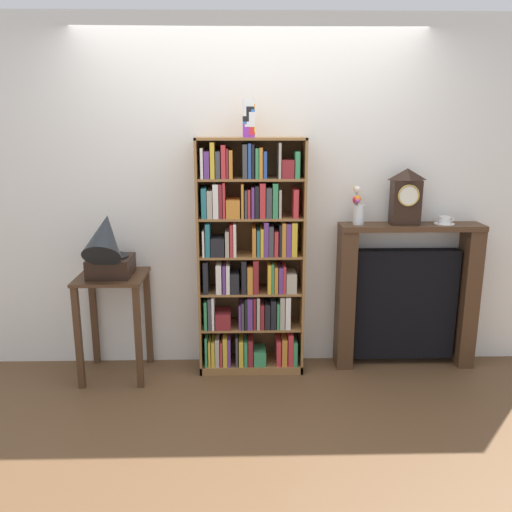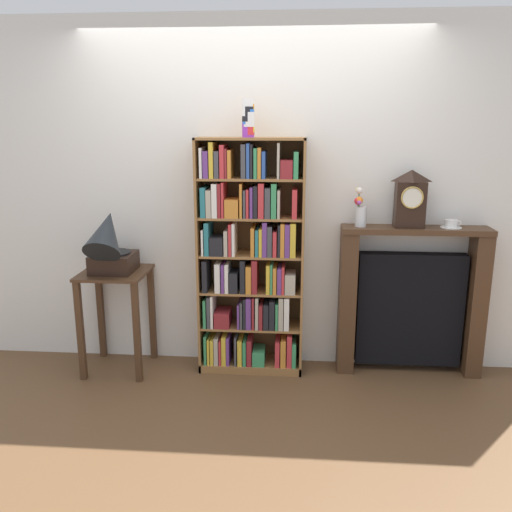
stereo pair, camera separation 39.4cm
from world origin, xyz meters
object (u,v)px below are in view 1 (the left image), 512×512
(gramophone, at_px, (107,247))
(flower_vase, at_px, (358,208))
(bookshelf, at_px, (250,263))
(fireplace_mantel, at_px, (406,297))
(teacup_with_saucer, at_px, (445,221))
(side_table_left, at_px, (114,304))
(cup_stack, at_px, (249,118))
(mantel_clock, at_px, (406,197))

(gramophone, distance_m, flower_vase, 1.82)
(bookshelf, height_order, fireplace_mantel, bookshelf)
(teacup_with_saucer, bearing_deg, flower_vase, -179.93)
(bookshelf, relative_size, side_table_left, 2.25)
(side_table_left, distance_m, gramophone, 0.46)
(fireplace_mantel, distance_m, teacup_with_saucer, 0.64)
(cup_stack, bearing_deg, side_table_left, -177.14)
(bookshelf, height_order, side_table_left, bookshelf)
(gramophone, relative_size, mantel_clock, 1.30)
(cup_stack, height_order, gramophone, cup_stack)
(gramophone, bearing_deg, cup_stack, 7.12)
(mantel_clock, relative_size, teacup_with_saucer, 2.75)
(fireplace_mantel, bearing_deg, flower_vase, -177.22)
(gramophone, height_order, fireplace_mantel, gramophone)
(fireplace_mantel, relative_size, teacup_with_saucer, 7.51)
(cup_stack, height_order, side_table_left, cup_stack)
(side_table_left, bearing_deg, mantel_clock, 3.23)
(cup_stack, bearing_deg, gramophone, -172.88)
(bookshelf, bearing_deg, teacup_with_saucer, 1.50)
(fireplace_mantel, height_order, teacup_with_saucer, teacup_with_saucer)
(gramophone, xyz_separation_m, flower_vase, (1.79, 0.20, 0.23))
(mantel_clock, distance_m, flower_vase, 0.36)
(gramophone, bearing_deg, side_table_left, 90.00)
(side_table_left, xyz_separation_m, teacup_with_saucer, (2.44, 0.12, 0.59))
(gramophone, bearing_deg, flower_vase, 6.27)
(fireplace_mantel, bearing_deg, mantel_clock, -159.62)
(bookshelf, height_order, teacup_with_saucer, bookshelf)
(mantel_clock, bearing_deg, bookshelf, -178.23)
(mantel_clock, xyz_separation_m, teacup_with_saucer, (0.30, 0.00, -0.18))
(side_table_left, xyz_separation_m, fireplace_mantel, (2.20, 0.14, -0.01))
(fireplace_mantel, xyz_separation_m, teacup_with_saucer, (0.24, -0.02, 0.60))
(bookshelf, xyz_separation_m, gramophone, (-1.00, -0.16, 0.17))
(bookshelf, height_order, mantel_clock, bookshelf)
(gramophone, height_order, mantel_clock, mantel_clock)
(cup_stack, xyz_separation_m, fireplace_mantel, (1.20, 0.09, -1.33))
(cup_stack, xyz_separation_m, gramophone, (-1.00, -0.12, -0.87))
(flower_vase, bearing_deg, teacup_with_saucer, 0.07)
(side_table_left, height_order, flower_vase, flower_vase)
(side_table_left, height_order, fireplace_mantel, fireplace_mantel)
(teacup_with_saucer, bearing_deg, fireplace_mantel, 175.56)
(cup_stack, distance_m, gramophone, 1.33)
(side_table_left, bearing_deg, teacup_with_saucer, 2.89)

